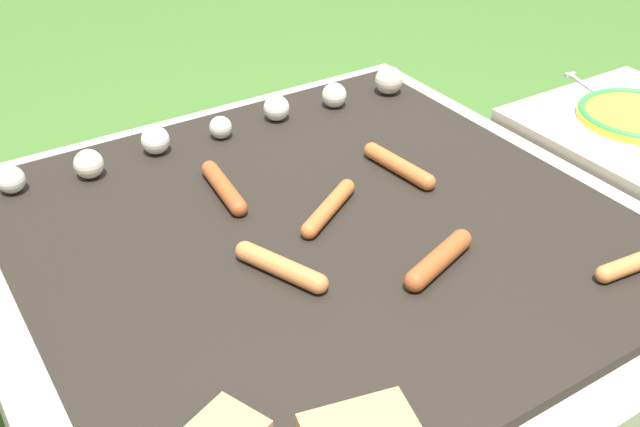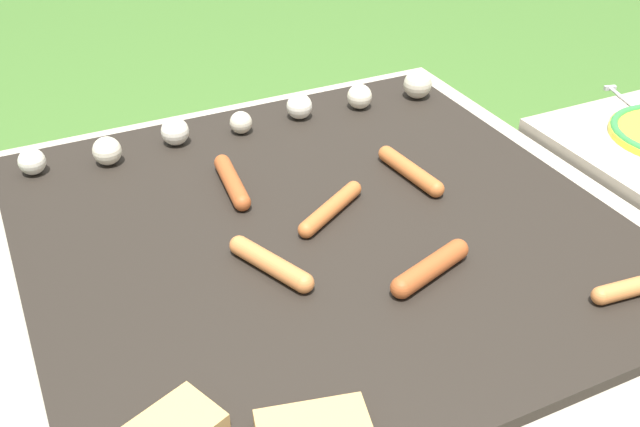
# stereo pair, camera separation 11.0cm
# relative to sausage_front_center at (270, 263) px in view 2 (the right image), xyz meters

# --- Properties ---
(grill) EXTENTS (0.97, 0.97, 0.46)m
(grill) POSITION_rel_sausage_front_center_xyz_m (0.11, 0.07, -0.24)
(grill) COLOR #A89E8C
(grill) RESTS_ON ground_plane
(sausage_mid_left) EXTENTS (0.04, 0.16, 0.03)m
(sausage_mid_left) POSITION_rel_sausage_front_center_xyz_m (0.03, 0.23, -0.00)
(sausage_mid_left) COLOR #A34C23
(sausage_mid_left) RESTS_ON grill
(sausage_back_right) EXTENTS (0.14, 0.10, 0.03)m
(sausage_back_right) POSITION_rel_sausage_front_center_xyz_m (0.14, 0.09, -0.00)
(sausage_back_right) COLOR #B7602D
(sausage_back_right) RESTS_ON grill
(sausage_front_left) EXTENTS (0.04, 0.16, 0.03)m
(sausage_front_left) POSITION_rel_sausage_front_center_xyz_m (0.30, 0.13, -0.00)
(sausage_front_left) COLOR #B7602D
(sausage_front_left) RESTS_ON grill
(sausage_mid_right) EXTENTS (0.14, 0.07, 0.03)m
(sausage_mid_right) POSITION_rel_sausage_front_center_xyz_m (0.19, -0.10, 0.00)
(sausage_mid_right) COLOR #A34C23
(sausage_mid_right) RESTS_ON grill
(sausage_front_center) EXTENTS (0.07, 0.14, 0.03)m
(sausage_front_center) POSITION_rel_sausage_front_center_xyz_m (0.00, 0.00, 0.00)
(sausage_front_center) COLOR #C6753D
(sausage_front_center) RESTS_ON grill
(mushroom_row) EXTENTS (0.78, 0.07, 0.06)m
(mushroom_row) POSITION_rel_sausage_front_center_xyz_m (0.15, 0.40, 0.01)
(mushroom_row) COLOR silver
(mushroom_row) RESTS_ON grill
(fork_utensil) EXTENTS (0.07, 0.20, 0.01)m
(fork_utensil) POSITION_rel_sausage_front_center_xyz_m (0.83, 0.17, -0.01)
(fork_utensil) COLOR silver
(fork_utensil) RESTS_ON side_ledge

